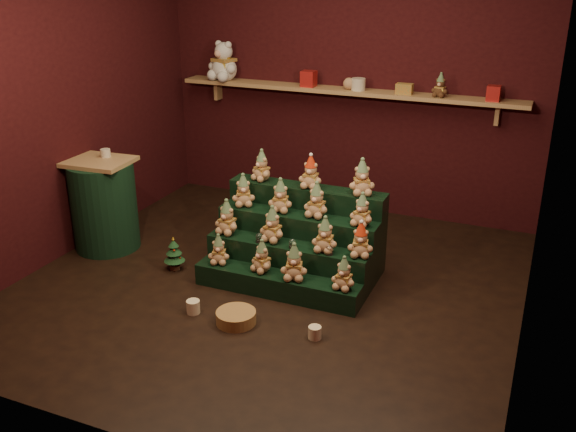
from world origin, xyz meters
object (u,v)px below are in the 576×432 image
at_px(snow_globe_a, 259,238).
at_px(riser_tier_front, 277,284).
at_px(wicker_basket, 236,317).
at_px(brown_bear, 440,85).
at_px(white_bear, 224,56).
at_px(side_table, 104,205).
at_px(mug_right, 315,332).
at_px(snow_globe_b, 292,244).
at_px(mug_left, 193,307).
at_px(mini_christmas_tree, 174,254).
at_px(snow_globe_c, 329,250).

bearing_deg(snow_globe_a, riser_tier_front, -35.18).
distance_m(wicker_basket, brown_bear, 3.00).
relative_size(riser_tier_front, white_bear, 2.69).
height_order(side_table, mug_right, side_table).
bearing_deg(mug_right, snow_globe_b, 124.51).
height_order(side_table, brown_bear, brown_bear).
relative_size(side_table, mug_left, 8.24).
bearing_deg(snow_globe_b, mini_christmas_tree, -175.04).
bearing_deg(snow_globe_c, side_table, 178.22).
distance_m(snow_globe_a, snow_globe_c, 0.62).
relative_size(snow_globe_a, mug_right, 0.86).
height_order(riser_tier_front, brown_bear, brown_bear).
bearing_deg(snow_globe_a, mini_christmas_tree, -173.19).
xyz_separation_m(snow_globe_a, wicker_basket, (0.12, -0.68, -0.35)).
relative_size(mini_christmas_tree, brown_bear, 1.42).
bearing_deg(snow_globe_b, mug_right, -55.49).
bearing_deg(side_table, white_bear, 73.90).
bearing_deg(riser_tier_front, mini_christmas_tree, 176.25).
height_order(snow_globe_b, mini_christmas_tree, snow_globe_b).
relative_size(riser_tier_front, side_table, 1.63).
height_order(snow_globe_a, wicker_basket, snow_globe_a).
xyz_separation_m(mug_right, white_bear, (-1.99, 2.45, 1.53)).
distance_m(snow_globe_c, mini_christmas_tree, 1.43).
xyz_separation_m(riser_tier_front, snow_globe_a, (-0.23, 0.16, 0.31)).
xyz_separation_m(snow_globe_a, snow_globe_c, (0.62, 0.00, 0.00)).
bearing_deg(mug_left, riser_tier_front, 47.56).
bearing_deg(mini_christmas_tree, white_bear, 103.84).
bearing_deg(brown_bear, side_table, -136.93).
relative_size(mini_christmas_tree, white_bear, 0.60).
bearing_deg(riser_tier_front, snow_globe_c, 22.37).
distance_m(mini_christmas_tree, wicker_basket, 1.09).
bearing_deg(mug_left, side_table, 151.42).
distance_m(snow_globe_a, brown_bear, 2.33).
distance_m(snow_globe_c, side_table, 2.24).
height_order(riser_tier_front, mug_right, riser_tier_front).
relative_size(mug_right, wicker_basket, 0.31).
distance_m(white_bear, brown_bear, 2.32).
height_order(snow_globe_c, mug_right, snow_globe_c).
xyz_separation_m(side_table, brown_bear, (2.69, 1.73, 1.00)).
bearing_deg(riser_tier_front, brown_bear, 66.87).
bearing_deg(riser_tier_front, snow_globe_b, 66.79).
distance_m(mug_left, mug_right, 0.99).
xyz_separation_m(riser_tier_front, snow_globe_b, (0.07, 0.16, 0.31)).
distance_m(mug_right, wicker_basket, 0.62).
bearing_deg(riser_tier_front, mug_right, -43.55).
relative_size(snow_globe_b, mug_left, 0.75).
xyz_separation_m(snow_globe_a, brown_bear, (1.07, 1.80, 1.03)).
distance_m(mug_left, white_bear, 3.08).
height_order(side_table, wicker_basket, side_table).
bearing_deg(snow_globe_b, snow_globe_a, 180.00).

